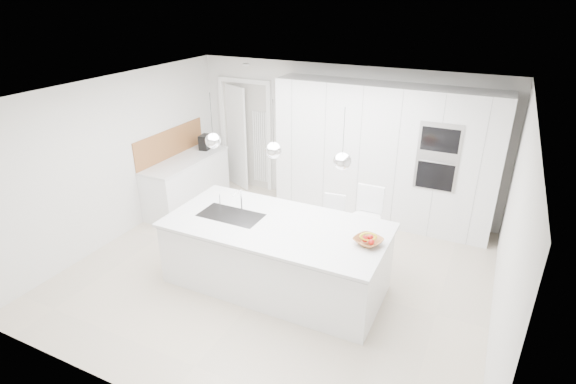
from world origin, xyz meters
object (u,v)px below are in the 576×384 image
at_px(bar_stool_left, 331,229).
at_px(bar_stool_right, 365,229).
at_px(espresso_machine, 205,142).
at_px(island_base, 275,257).
at_px(fruit_bowl, 368,241).

height_order(bar_stool_left, bar_stool_right, bar_stool_right).
bearing_deg(espresso_machine, island_base, -47.53).
distance_m(fruit_bowl, espresso_machine, 4.25).
bearing_deg(fruit_bowl, island_base, -176.93).
relative_size(island_base, espresso_machine, 10.32).
relative_size(fruit_bowl, bar_stool_left, 0.33).
bearing_deg(island_base, bar_stool_left, 65.78).
distance_m(fruit_bowl, bar_stool_left, 1.25).
bearing_deg(bar_stool_left, island_base, -120.87).
bearing_deg(bar_stool_left, espresso_machine, 151.77).
bearing_deg(bar_stool_left, bar_stool_right, -3.37).
bearing_deg(espresso_machine, bar_stool_right, -26.11).
xyz_separation_m(island_base, bar_stool_left, (0.42, 0.93, 0.06)).
relative_size(espresso_machine, bar_stool_right, 0.23).
bearing_deg(espresso_machine, fruit_bowl, -36.50).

